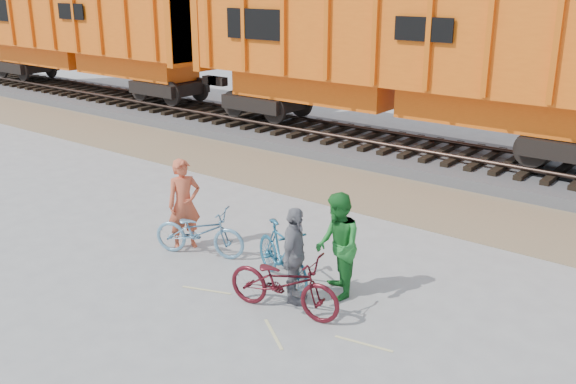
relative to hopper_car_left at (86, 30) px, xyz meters
name	(u,v)px	position (x,y,z in m)	size (l,w,h in m)	color
ground	(282,290)	(17.75, -9.00, -3.01)	(120.00, 120.00, 0.00)	#9E9E99
gravel_strip	(428,204)	(17.75, -3.50, -3.00)	(120.00, 3.00, 0.02)	#937C5B
ballast_bed	(485,166)	(17.75, 0.00, -2.86)	(120.00, 4.00, 0.30)	slate
track	(487,155)	(17.75, 0.00, -2.53)	(120.00, 2.60, 0.24)	black
hopper_car_left	(86,30)	(0.00, 0.00, 0.00)	(14.00, 3.13, 4.65)	black
hopper_car_center	(402,54)	(15.00, 0.00, 0.00)	(14.00, 3.13, 4.65)	black
bicycle_blue	(200,232)	(15.61, -8.81, -2.53)	(0.63, 1.82, 0.95)	#6494B1
bicycle_teal	(282,254)	(17.59, -8.78, -2.47)	(0.51, 1.80, 1.08)	#1F5B77
bicycle_maroon	(284,283)	(18.25, -9.57, -2.50)	(0.68, 1.94, 1.02)	#4A0F17
person_solo	(184,204)	(15.11, -8.71, -2.11)	(0.65, 0.43, 1.79)	#CA5636
person_man	(338,246)	(18.59, -8.58, -2.11)	(0.87, 0.68, 1.79)	#217B2C
person_woman	(294,256)	(18.15, -9.17, -2.20)	(0.95, 0.40, 1.62)	gray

